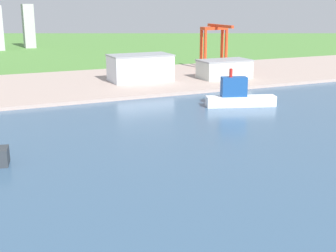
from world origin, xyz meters
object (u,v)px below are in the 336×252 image
(warehouse_main, at_px, (140,68))
(warehouse_annex, at_px, (224,69))
(port_crane_red, at_px, (215,36))
(ferry_boat, at_px, (238,96))

(warehouse_main, distance_m, warehouse_annex, 73.04)
(port_crane_red, bearing_deg, warehouse_annex, -111.67)
(ferry_boat, height_order, port_crane_red, port_crane_red)
(warehouse_annex, bearing_deg, port_crane_red, 68.33)
(ferry_boat, xyz_separation_m, port_crane_red, (66.74, 148.98, 26.32))
(ferry_boat, xyz_separation_m, warehouse_main, (-27.20, 107.96, 6.32))
(ferry_boat, distance_m, warehouse_annex, 101.52)
(port_crane_red, bearing_deg, ferry_boat, -114.13)
(port_crane_red, xyz_separation_m, warehouse_annex, (-22.85, -57.50, -22.98))
(port_crane_red, height_order, warehouse_main, port_crane_red)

